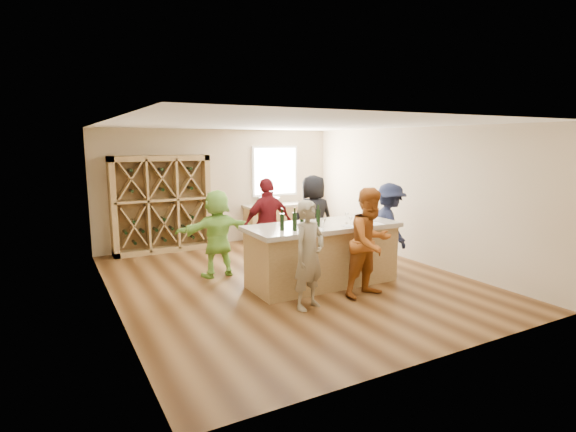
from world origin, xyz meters
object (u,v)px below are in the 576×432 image
person_near_left (309,255)px  person_far_right (313,219)px  wine_rack (161,204)px  wine_bottle_c (302,220)px  sink (269,201)px  person_server (389,227)px  wine_bottle_e (318,218)px  person_far_mid (268,225)px  person_near_right (371,243)px  wine_bottle_a (282,222)px  wine_bottle_b (295,222)px  person_far_left (217,233)px  tasting_counter_base (322,256)px

person_near_left → person_far_right: size_ratio=0.90×
wine_rack → wine_bottle_c: size_ratio=8.20×
wine_bottle_c → sink: bearing=71.4°
sink → person_server: (0.86, -3.55, -0.16)m
wine_bottle_e → person_far_mid: size_ratio=0.16×
wine_bottle_c → person_near_right: size_ratio=0.15×
person_server → person_near_left: bearing=127.5°
wine_bottle_c → person_near_right: (0.84, -0.76, -0.32)m
person_far_mid → wine_bottle_a: bearing=68.4°
wine_bottle_a → wine_bottle_b: size_ratio=0.93×
wine_bottle_c → person_far_mid: (0.04, 1.37, -0.30)m
person_server → person_near_right: bearing=143.2°
person_near_right → person_server: size_ratio=1.04×
wine_rack → sink: size_ratio=4.06×
sink → wine_bottle_a: (-1.67, -3.84, 0.21)m
wine_bottle_b → wine_bottle_c: bearing=32.3°
wine_rack → wine_bottle_c: 4.15m
person_far_right → person_far_left: 2.09m
wine_rack → person_server: size_ratio=1.28×
tasting_counter_base → person_far_mid: 1.38m
person_near_right → person_server: 1.67m
person_near_left → wine_bottle_b: bearing=62.1°
sink → person_far_right: size_ratio=0.30×
wine_bottle_c → person_far_left: bearing=122.7°
wine_bottle_b → person_near_left: (-0.10, -0.62, -0.40)m
person_far_mid → person_server: bearing=148.1°
wine_bottle_e → person_far_mid: bearing=100.8°
sink → person_far_left: bearing=-133.8°
wine_bottle_a → wine_bottle_b: 0.21m
sink → wine_bottle_e: size_ratio=1.83×
person_far_mid → tasting_counter_base: bearing=106.1°
wine_bottle_b → person_far_right: (1.35, 1.61, -0.31)m
person_far_left → wine_bottle_b: bearing=112.4°
wine_bottle_c → person_far_mid: bearing=88.3°
person_near_left → person_server: size_ratio=0.97×
wine_rack → wine_bottle_b: size_ratio=7.33×
wine_bottle_c → person_far_right: size_ratio=0.15×
person_near_right → person_near_left: bearing=172.5°
wine_bottle_b → person_near_right: bearing=-30.4°
wine_bottle_a → wine_bottle_b: wine_bottle_b is taller
wine_bottle_a → person_near_right: bearing=-31.4°
sink → wine_bottle_b: (-1.51, -3.97, 0.22)m
tasting_counter_base → person_far_left: person_far_left is taller
wine_rack → person_far_right: 3.53m
person_far_right → person_far_left: bearing=5.3°
person_server → person_far_mid: person_far_mid is taller
sink → person_near_right: size_ratio=0.30×
wine_bottle_b → person_near_left: bearing=-99.5°
tasting_counter_base → person_far_right: 1.53m
person_near_left → sink: bearing=52.2°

